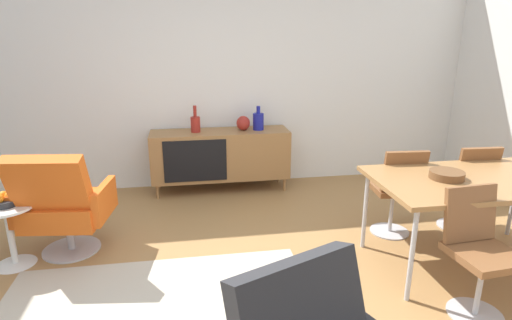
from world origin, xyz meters
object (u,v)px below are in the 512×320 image
dining_table (477,183)px  dining_chair_back_right (467,183)px  sideboard (220,154)px  vase_ceramic_small (258,121)px  wooden_bowl_on_table (447,175)px  fruit_bowl (4,201)px  dining_chair_back_left (397,188)px  vase_cobalt (243,123)px  lounge_chair_red (62,203)px  vase_sculptural_dark (195,123)px  dining_chair_front_left (479,248)px  side_table_round (9,228)px

dining_table → dining_chair_back_right: (0.35, 0.56, -0.23)m
sideboard → dining_chair_back_right: (2.18, -1.45, 0.03)m
vase_ceramic_small → dining_table: 2.44m
wooden_bowl_on_table → fruit_bowl: size_ratio=1.30×
dining_table → dining_chair_back_left: bearing=122.4°
sideboard → vase_cobalt: bearing=0.4°
vase_cobalt → fruit_bowl: 2.54m
dining_chair_back_right → lounge_chair_red: 3.60m
sideboard → dining_table: 2.73m
vase_sculptural_dark → lounge_chair_red: bearing=-131.0°
vase_cobalt → lounge_chair_red: bearing=-142.1°
vase_sculptural_dark → fruit_bowl: 2.11m
wooden_bowl_on_table → vase_ceramic_small: bearing=119.8°
sideboard → dining_chair_back_right: dining_chair_back_right is taller
vase_sculptural_dark → dining_chair_back_left: (1.75, -1.45, -0.35)m
vase_cobalt → fruit_bowl: vase_cobalt is taller
vase_sculptural_dark → wooden_bowl_on_table: (1.86, -1.98, -0.05)m
dining_chair_front_left → dining_chair_back_left: same height
vase_ceramic_small → side_table_round: bearing=-147.9°
vase_sculptural_dark → vase_ceramic_small: (0.73, 0.00, 0.00)m
dining_chair_back_right → fruit_bowl: size_ratio=4.28×
side_table_round → dining_table: bearing=-9.1°
wooden_bowl_on_table → vase_sculptural_dark: bearing=133.2°
lounge_chair_red → dining_chair_back_right: bearing=-2.0°
vase_cobalt → dining_table: size_ratio=0.11×
dining_table → fruit_bowl: (-3.64, 0.59, -0.14)m
wooden_bowl_on_table → lounge_chair_red: (-3.01, 0.66, -0.30)m
wooden_bowl_on_table → dining_chair_back_left: size_ratio=0.30×
dining_chair_back_left → lounge_chair_red: bearing=177.5°
dining_table → dining_chair_front_left: dining_chair_front_left is taller
wooden_bowl_on_table → dining_chair_back_right: dining_chair_back_right is taller
dining_table → wooden_bowl_on_table: (-0.25, 0.03, 0.07)m
lounge_chair_red → fruit_bowl: (-0.39, -0.10, 0.09)m
dining_chair_back_right → side_table_round: bearing=179.6°
vase_cobalt → vase_ceramic_small: size_ratio=0.60×
lounge_chair_red → side_table_round: 0.43m
dining_chair_back_right → vase_cobalt: bearing=142.7°
wooden_bowl_on_table → dining_chair_back_right: 0.85m
vase_ceramic_small → lounge_chair_red: bearing=-144.8°
wooden_bowl_on_table → dining_chair_front_left: dining_chair_front_left is taller
dining_chair_back_right → side_table_round: dining_chair_back_right is taller
dining_chair_front_left → lounge_chair_red: size_ratio=0.90×
sideboard → dining_chair_front_left: bearing=-60.0°
vase_ceramic_small → side_table_round: size_ratio=0.54×
vase_cobalt → side_table_round: 2.57m
sideboard → lounge_chair_red: size_ratio=1.69×
dining_chair_back_left → side_table_round: 3.29m
side_table_round → vase_cobalt: bearing=34.3°
vase_sculptural_dark → lounge_chair_red: (-1.15, -1.32, -0.35)m
dining_chair_front_left → fruit_bowl: dining_chair_front_left is taller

